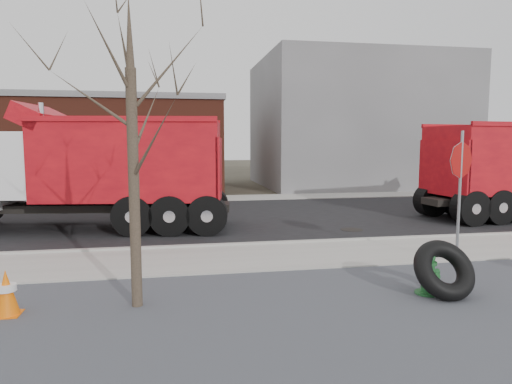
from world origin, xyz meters
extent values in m
plane|color=#383328|center=(0.00, 0.00, 0.00)|extent=(120.00, 120.00, 0.00)
cube|color=slate|center=(0.00, -3.50, 0.01)|extent=(60.00, 5.00, 0.03)
cube|color=#9E9B93|center=(0.00, 0.25, 0.03)|extent=(60.00, 2.50, 0.06)
cube|color=#9E9B93|center=(0.00, 1.55, 0.06)|extent=(60.00, 0.15, 0.11)
cube|color=black|center=(0.00, 6.30, 0.01)|extent=(60.00, 9.40, 0.02)
cube|color=#9E9B93|center=(0.00, 12.00, 0.03)|extent=(60.00, 2.00, 0.06)
cube|color=gray|center=(9.00, 18.00, 4.00)|extent=(12.00, 10.00, 8.00)
cube|color=maroon|center=(-10.00, 17.00, 2.50)|extent=(20.00, 8.00, 5.00)
cube|color=gray|center=(-10.00, 17.00, 5.15)|extent=(20.20, 8.20, 0.30)
cylinder|color=#382D23|center=(-3.20, -2.60, 2.00)|extent=(0.18, 0.18, 4.00)
cone|color=#382D23|center=(-3.20, -2.60, 4.60)|extent=(0.14, 0.14, 1.20)
cylinder|color=#245E32|center=(2.01, -2.90, 0.03)|extent=(0.45, 0.45, 0.06)
cylinder|color=#245E32|center=(2.01, -2.90, 0.33)|extent=(0.23, 0.23, 0.61)
cylinder|color=#245E32|center=(2.01, -2.90, 0.61)|extent=(0.30, 0.30, 0.05)
sphere|color=#245E32|center=(2.01, -2.90, 0.71)|extent=(0.24, 0.24, 0.24)
cylinder|color=#245E32|center=(2.01, -2.90, 0.81)|extent=(0.05, 0.05, 0.06)
cylinder|color=#245E32|center=(1.84, -2.94, 0.43)|extent=(0.14, 0.13, 0.11)
cylinder|color=#245E32|center=(2.18, -2.87, 0.43)|extent=(0.14, 0.13, 0.11)
cylinder|color=#245E32|center=(2.04, -3.07, 0.40)|extent=(0.17, 0.15, 0.15)
torus|color=black|center=(2.23, -3.06, 0.51)|extent=(1.23, 1.03, 1.12)
cylinder|color=gray|center=(3.80, -1.10, 1.53)|extent=(0.07, 0.07, 3.06)
cylinder|color=#AB0D0C|center=(3.80, -1.10, 2.40)|extent=(0.77, 0.37, 0.83)
cube|color=orange|center=(-5.23, -2.66, 0.02)|extent=(0.40, 0.40, 0.04)
cone|color=orange|center=(-5.23, -2.66, 0.40)|extent=(0.38, 0.38, 0.75)
cylinder|color=white|center=(-5.23, -2.66, 0.48)|extent=(0.31, 0.31, 0.11)
cube|color=red|center=(9.45, 4.48, 2.18)|extent=(5.61, 3.07, 2.37)
cylinder|color=black|center=(8.07, 5.39, 0.61)|extent=(1.21, 0.43, 1.19)
cylinder|color=black|center=(8.26, 3.33, 0.61)|extent=(1.21, 0.43, 1.19)
cube|color=black|center=(-5.28, 4.77, 0.73)|extent=(9.05, 2.10, 0.24)
cube|color=white|center=(-7.00, 4.99, 2.11)|extent=(2.07, 2.74, 1.98)
cube|color=black|center=(-7.74, 5.09, 2.66)|extent=(0.33, 2.19, 0.88)
cube|color=red|center=(-3.85, 4.59, 2.22)|extent=(5.80, 3.33, 2.42)
cylinder|color=silver|center=(-6.29, 3.85, 2.61)|extent=(0.17, 0.17, 2.64)
cylinder|color=black|center=(-2.68, 3.37, 0.63)|extent=(1.24, 0.48, 1.21)
cylinder|color=black|center=(-2.41, 5.47, 0.63)|extent=(1.24, 0.48, 1.21)
camera|label=1|loc=(-2.53, -10.36, 2.81)|focal=32.00mm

